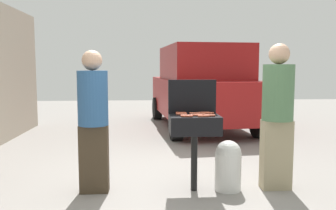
# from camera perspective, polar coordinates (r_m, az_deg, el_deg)

# --- Properties ---
(ground_plane) EXTENTS (24.00, 24.00, 0.00)m
(ground_plane) POSITION_cam_1_polar(r_m,az_deg,el_deg) (4.59, 0.41, -12.96)
(ground_plane) COLOR gray
(bbq_grill) EXTENTS (0.60, 0.44, 0.93)m
(bbq_grill) POSITION_cam_1_polar(r_m,az_deg,el_deg) (4.28, 4.27, -3.58)
(bbq_grill) COLOR black
(bbq_grill) RESTS_ON ground
(grill_lid_open) EXTENTS (0.60, 0.05, 0.42)m
(grill_lid_open) POSITION_cam_1_polar(r_m,az_deg,el_deg) (4.45, 3.90, 1.38)
(grill_lid_open) COLOR black
(grill_lid_open) RESTS_ON bbq_grill
(hot_dog_0) EXTENTS (0.13, 0.03, 0.03)m
(hot_dog_0) POSITION_cam_1_polar(r_m,az_deg,el_deg) (4.35, 4.32, -1.34)
(hot_dog_0) COLOR #C6593D
(hot_dog_0) RESTS_ON bbq_grill
(hot_dog_1) EXTENTS (0.13, 0.04, 0.03)m
(hot_dog_1) POSITION_cam_1_polar(r_m,az_deg,el_deg) (4.27, 2.21, -1.45)
(hot_dog_1) COLOR #C6593D
(hot_dog_1) RESTS_ON bbq_grill
(hot_dog_2) EXTENTS (0.13, 0.03, 0.03)m
(hot_dog_2) POSITION_cam_1_polar(r_m,az_deg,el_deg) (4.12, 5.73, -1.77)
(hot_dog_2) COLOR #C6593D
(hot_dog_2) RESTS_ON bbq_grill
(hot_dog_3) EXTENTS (0.13, 0.03, 0.03)m
(hot_dog_3) POSITION_cam_1_polar(r_m,az_deg,el_deg) (4.41, 5.83, -1.25)
(hot_dog_3) COLOR #B74C33
(hot_dog_3) RESTS_ON bbq_grill
(hot_dog_4) EXTENTS (0.13, 0.03, 0.03)m
(hot_dog_4) POSITION_cam_1_polar(r_m,az_deg,el_deg) (4.18, 4.61, -1.64)
(hot_dog_4) COLOR #C6593D
(hot_dog_4) RESTS_ON bbq_grill
(hot_dog_5) EXTENTS (0.13, 0.03, 0.03)m
(hot_dog_5) POSITION_cam_1_polar(r_m,az_deg,el_deg) (4.34, 6.30, -1.38)
(hot_dog_5) COLOR #B74C33
(hot_dog_5) RESTS_ON bbq_grill
(hot_dog_6) EXTENTS (0.13, 0.03, 0.03)m
(hot_dog_6) POSITION_cam_1_polar(r_m,az_deg,el_deg) (4.38, 6.56, -1.31)
(hot_dog_6) COLOR #AD4228
(hot_dog_6) RESTS_ON bbq_grill
(hot_dog_7) EXTENTS (0.13, 0.03, 0.03)m
(hot_dog_7) POSITION_cam_1_polar(r_m,az_deg,el_deg) (4.16, 6.70, -1.69)
(hot_dog_7) COLOR #C6593D
(hot_dog_7) RESTS_ON bbq_grill
(hot_dog_8) EXTENTS (0.13, 0.04, 0.03)m
(hot_dog_8) POSITION_cam_1_polar(r_m,az_deg,el_deg) (4.23, 5.10, -1.56)
(hot_dog_8) COLOR #C6593D
(hot_dog_8) RESTS_ON bbq_grill
(hot_dog_9) EXTENTS (0.13, 0.03, 0.03)m
(hot_dog_9) POSITION_cam_1_polar(r_m,az_deg,el_deg) (4.12, 2.94, -1.73)
(hot_dog_9) COLOR #B74C33
(hot_dog_9) RESTS_ON bbq_grill
(hot_dog_10) EXTENTS (0.13, 0.04, 0.03)m
(hot_dog_10) POSITION_cam_1_polar(r_m,az_deg,el_deg) (4.37, 2.11, -1.30)
(hot_dog_10) COLOR #AD4228
(hot_dog_10) RESTS_ON bbq_grill
(hot_dog_11) EXTENTS (0.13, 0.04, 0.03)m
(hot_dog_11) POSITION_cam_1_polar(r_m,az_deg,el_deg) (4.09, 3.07, -1.80)
(hot_dog_11) COLOR #B74C33
(hot_dog_11) RESTS_ON bbq_grill
(propane_tank) EXTENTS (0.32, 0.32, 0.62)m
(propane_tank) POSITION_cam_1_polar(r_m,az_deg,el_deg) (4.44, 9.65, -9.40)
(propane_tank) COLOR silver
(propane_tank) RESTS_ON ground
(person_left) EXTENTS (0.36, 0.36, 1.70)m
(person_left) POSITION_cam_1_polar(r_m,az_deg,el_deg) (4.29, -11.94, -1.78)
(person_left) COLOR #3F3323
(person_left) RESTS_ON ground
(person_right) EXTENTS (0.37, 0.37, 1.78)m
(person_right) POSITION_cam_1_polar(r_m,az_deg,el_deg) (4.51, 17.20, -0.95)
(person_right) COLOR gray
(person_right) RESTS_ON ground
(parked_minivan) EXTENTS (2.35, 4.55, 2.02)m
(parked_minivan) POSITION_cam_1_polar(r_m,az_deg,el_deg) (8.86, 5.37, 2.95)
(parked_minivan) COLOR maroon
(parked_minivan) RESTS_ON ground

